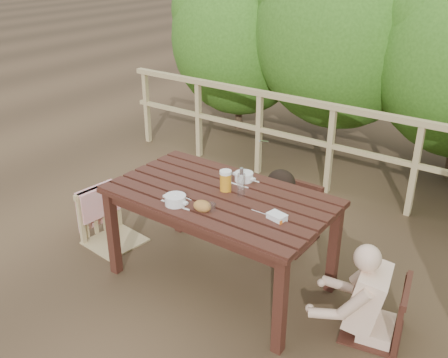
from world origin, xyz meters
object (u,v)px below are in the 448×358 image
Objects in this scene: table at (220,239)px; bottle at (241,183)px; diner_right at (386,266)px; bread_roll at (202,206)px; soup_far at (244,177)px; chair_right at (379,284)px; soup_near at (175,201)px; chair_left at (110,197)px; butter_tub at (277,217)px; tumbler at (212,208)px; beer_glass at (226,182)px; woman at (289,184)px; chair_far at (287,192)px.

bottle reaches higher than table.
diner_right is 1.31m from bread_roll.
soup_far is at bearing 71.13° from diner_right.
table is 0.52m from soup_far.
chair_right is 3.25× the size of soup_near.
chair_left reaches higher than soup_far.
soup_near is 0.75m from butter_tub.
bottle reaches higher than butter_tub.
soup_near is at bearing -105.84° from soup_far.
diner_right is at bearing -78.90° from chair_left.
tumbler is at bearing -91.39° from chair_left.
butter_tub is (0.43, 0.17, -0.01)m from tumbler.
woman is at bearing 81.37° from beer_glass.
tumbler is at bearing -80.31° from soup_far.
chair_left is 1.37m from bottle.
soup_far is 1.78× the size of bread_roll.
diner_right is 4.41× the size of soup_near.
table is at bearing 99.53° from bread_roll.
tumbler reaches higher than chair_right.
tumbler is (-0.01, -1.10, 0.32)m from chair_far.
table is at bearing -98.28° from chair_far.
chair_far reaches higher than table.
soup_far is (-0.11, -0.57, 0.25)m from woman.
woman is 0.86m from beer_glass.
woman reaches higher than bread_roll.
beer_glass is at bearing 81.41° from woman.
table is 1.29m from diner_right.
beer_glass is at bearing 175.75° from butter_tub.
table is 6.48× the size of soup_near.
soup_near is 3.70× the size of tumbler.
diner_right reaches higher than chair_right.
chair_far is 0.86× the size of diner_right.
tumbler is (0.11, -0.26, 0.43)m from table.
tumbler is (0.09, -0.55, -0.01)m from soup_far.
diner_right is at bearing 147.22° from woman.
woman is at bearing 45.83° from diner_right.
beer_glass is at bearing -98.81° from chair_far.
soup_far is 0.65m from butter_tub.
bottle is at bearing -77.38° from chair_left.
soup_near is 1.07× the size of bottle.
tumbler is at bearing -71.12° from beer_glass.
table is 1.24m from chair_right.
chair_left is 0.95× the size of chair_far.
chair_right is at bearing -78.83° from chair_left.
chair_right is 1.29m from soup_far.
bread_roll is (0.21, 0.05, -0.00)m from soup_near.
soup_near is at bearing -112.05° from beer_glass.
diner_right is 1.52m from soup_near.
chair_far reaches higher than beer_glass.
soup_near reaches higher than butter_tub.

